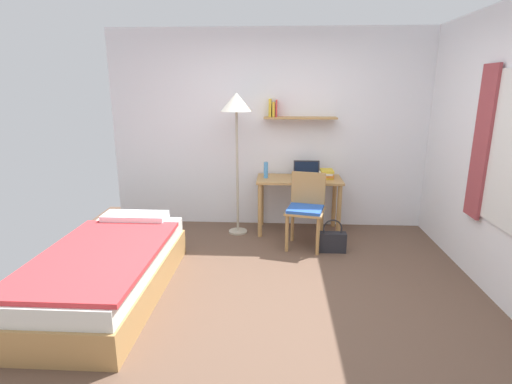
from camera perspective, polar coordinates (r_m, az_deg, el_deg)
The scene contains 10 objects.
ground_plane at distance 3.79m, azimuth 2.21°, elevation -14.59°, with size 5.28×5.28×0.00m, color brown.
wall_back at distance 5.35m, azimuth 2.81°, elevation 8.86°, with size 4.40×0.27×2.60m.
bed at distance 3.92m, azimuth -20.58°, elevation -10.62°, with size 0.98×2.01×0.54m.
desk at distance 5.17m, azimuth 6.20°, elevation 0.53°, with size 1.09×0.54×0.72m.
desk_chair at distance 4.72m, azimuth 7.23°, elevation -2.04°, with size 0.51×0.50×0.88m.
standing_lamp at distance 4.94m, azimuth -2.83°, elevation 11.65°, with size 0.39×0.39×1.80m.
laptop at distance 5.19m, azimuth 7.30°, elevation 2.70°, with size 0.34×0.22×0.21m.
water_bottle at distance 5.10m, azimuth 1.43°, elevation 3.17°, with size 0.05×0.05×0.21m, color #4C99DB.
book_stack at distance 5.17m, azimuth 10.10°, elevation 2.57°, with size 0.18×0.24×0.11m.
handbag at distance 4.72m, azimuth 10.89°, elevation -6.95°, with size 0.32×0.11×0.40m.
Camera 1 is at (0.05, -3.30, 1.87)m, focal length 27.77 mm.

